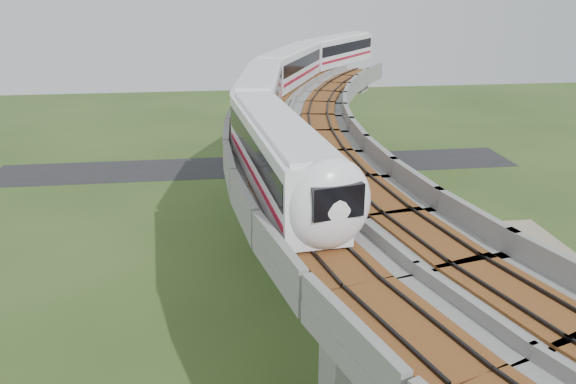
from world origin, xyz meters
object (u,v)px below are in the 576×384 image
object	(u,v)px
metro_train	(300,80)
car_red	(540,283)
car_white	(502,342)
car_dark	(446,261)

from	to	relation	value
metro_train	car_red	size ratio (longest dim) A/B	16.35
metro_train	car_white	bearing A→B (deg)	-69.01
car_white	car_red	world-z (taller)	car_white
car_white	car_dark	xyz separation A→B (m)	(0.69, 10.09, 0.01)
car_red	metro_train	bearing A→B (deg)	169.47
car_white	car_dark	bearing A→B (deg)	42.45
metro_train	car_dark	world-z (taller)	metro_train
metro_train	car_dark	xyz separation A→B (m)	(9.30, -12.34, -11.64)
metro_train	car_dark	distance (m)	19.35
car_red	car_dark	world-z (taller)	car_dark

